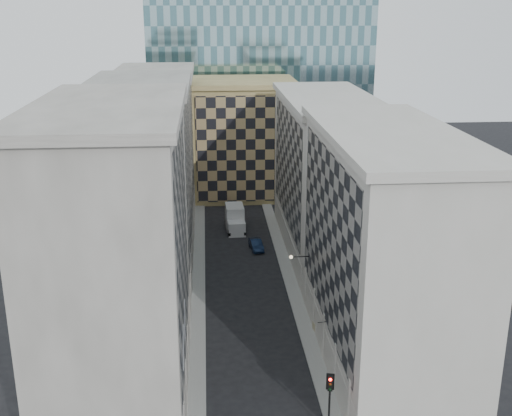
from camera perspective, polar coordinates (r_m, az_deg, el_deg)
sidewalk_west at (r=71.87m, az=-5.14°, el=-7.30°), size 1.50×100.00×0.15m
sidewalk_east at (r=72.45m, az=3.26°, el=-7.05°), size 1.50×100.00×0.15m
bldg_left_a at (r=50.22m, az=-12.11°, el=-4.43°), size 10.80×22.80×23.70m
bldg_left_b at (r=71.09m, az=-9.91°, el=1.90°), size 10.80×22.80×22.70m
bldg_left_c at (r=92.48m, az=-8.71°, el=5.33°), size 10.80×22.80×21.70m
bldg_right_a at (r=56.01m, az=11.22°, el=-3.65°), size 10.80×26.80×20.70m
bldg_right_b at (r=81.19m, az=6.21°, el=2.97°), size 10.80×28.80×19.70m
tan_block at (r=105.30m, az=-1.16°, el=6.27°), size 16.80×14.80×18.80m
church_tower at (r=117.23m, az=-2.66°, el=16.06°), size 7.20×7.20×51.50m
flagpoles_left at (r=46.89m, az=-6.42°, el=-10.97°), size 0.10×6.33×2.33m
bracket_lamp at (r=64.44m, az=3.29°, el=-4.36°), size 1.98×0.36×0.36m
traffic_light at (r=48.76m, az=6.58°, el=-15.86°), size 0.59×0.55×4.75m
box_truck at (r=89.86m, az=-1.87°, el=-1.06°), size 2.69×6.13×3.31m
dark_car at (r=82.91m, az=0.01°, el=-3.27°), size 1.87×4.18×1.33m
shop_sign at (r=56.54m, az=5.23°, el=-10.40°), size 1.15×0.65×0.73m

